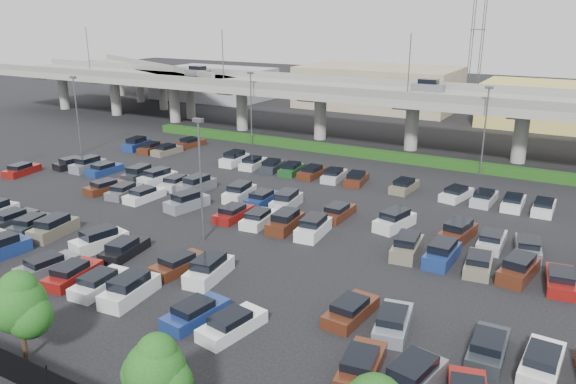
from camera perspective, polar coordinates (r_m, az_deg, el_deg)
The scene contains 9 objects.
ground at distance 53.78m, azimuth -3.34°, elevation -2.03°, with size 280.00×280.00×0.00m, color black.
overpass at distance 80.26m, azimuth 9.07°, elevation 9.54°, with size 150.00×13.00×15.80m.
on_ramp at distance 117.40m, azimuth -13.72°, elevation 11.77°, with size 50.93×30.13×8.80m.
hedge at distance 74.95m, azimuth 7.06°, elevation 4.04°, with size 66.00×1.60×1.10m, color #153910.
tree_row at distance 34.53m, azimuth -27.24°, elevation -9.55°, with size 65.07×3.66×5.94m.
parked_cars at distance 50.90m, azimuth -5.84°, elevation -2.52°, with size 63.07×41.67×1.67m.
light_poles at distance 55.88m, azimuth -5.92°, elevation 5.33°, with size 66.90×48.38×10.30m.
distant_buildings at distance 106.32m, azimuth 21.26°, elevation 8.80°, with size 138.00×24.00×9.00m.
comm_tower at distance 118.80m, azimuth 18.77°, elevation 15.67°, with size 2.40×2.40×30.00m.
Camera 1 is at (27.60, -42.40, 18.24)m, focal length 35.00 mm.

